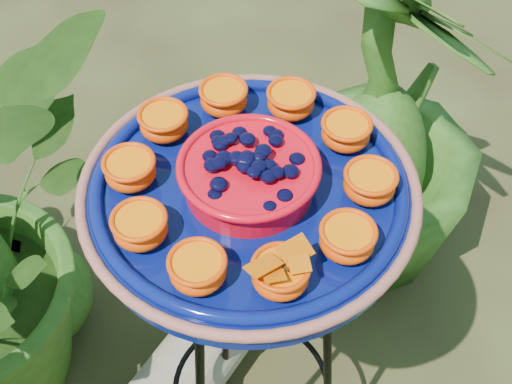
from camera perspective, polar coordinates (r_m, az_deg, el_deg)
tripod_stand at (r=1.44m, az=-0.42°, el=-11.06°), size 0.40×0.41×0.99m
feeder_dish at (r=1.08m, az=-0.55°, el=0.31°), size 0.56×0.56×0.12m
driftwood_log at (r=2.00m, az=-3.70°, el=-11.81°), size 0.63×0.47×0.20m
shrub_back_right at (r=1.93m, az=9.99°, el=5.17°), size 0.77×0.77×1.05m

